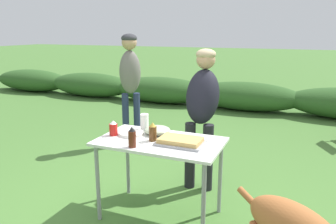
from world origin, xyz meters
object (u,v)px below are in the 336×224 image
folding_table (160,149)px  mixing_bowl (157,130)px  beer_bottle (153,132)px  ketchup_bottle (113,128)px  standing_person_in_olive_jacket (202,103)px  food_tray (180,141)px  plate_stack (131,133)px  bbq_sauce_bottle (132,137)px  paper_cup_stack (144,122)px  standing_person_in_navy_coat (130,75)px

folding_table → mixing_bowl: 0.22m
beer_bottle → ketchup_bottle: bearing=179.9°
mixing_bowl → standing_person_in_olive_jacket: (0.25, 0.61, 0.15)m
food_tray → beer_bottle: beer_bottle is taller
plate_stack → ketchup_bottle: ketchup_bottle is taller
bbq_sauce_bottle → beer_bottle: bbq_sauce_bottle is taller
ketchup_bottle → standing_person_in_olive_jacket: standing_person_in_olive_jacket is taller
food_tray → standing_person_in_olive_jacket: bearing=93.7°
paper_cup_stack → bbq_sauce_bottle: 0.47m
bbq_sauce_bottle → beer_bottle: (0.09, 0.21, -0.00)m
beer_bottle → standing_person_in_navy_coat: bearing=124.3°
food_tray → standing_person_in_olive_jacket: standing_person_in_olive_jacket is taller
food_tray → standing_person_in_navy_coat: size_ratio=0.25×
standing_person_in_navy_coat → paper_cup_stack: bearing=-95.7°
folding_table → bbq_sauce_bottle: bbq_sauce_bottle is taller
folding_table → plate_stack: (-0.31, 0.04, 0.09)m
standing_person_in_olive_jacket → standing_person_in_navy_coat: 1.65m
mixing_bowl → paper_cup_stack: 0.17m
mixing_bowl → bbq_sauce_bottle: bbq_sauce_bottle is taller
food_tray → standing_person_in_olive_jacket: size_ratio=0.27×
standing_person_in_olive_jacket → standing_person_in_navy_coat: size_ratio=0.91×
ketchup_bottle → bbq_sauce_bottle: bearing=-34.3°
beer_bottle → folding_table: bearing=30.1°
food_tray → beer_bottle: 0.26m
standing_person_in_olive_jacket → standing_person_in_navy_coat: bearing=142.8°
plate_stack → paper_cup_stack: bearing=72.7°
ketchup_bottle → standing_person_in_olive_jacket: bearing=52.7°
paper_cup_stack → standing_person_in_navy_coat: (-0.96, 1.47, 0.23)m
mixing_bowl → bbq_sauce_bottle: (-0.04, -0.40, 0.05)m
plate_stack → paper_cup_stack: (0.05, 0.17, 0.07)m
food_tray → ketchup_bottle: ketchup_bottle is taller
standing_person_in_olive_jacket → bbq_sauce_bottle: bearing=-109.9°
food_tray → plate_stack: bearing=173.1°
paper_cup_stack → standing_person_in_olive_jacket: 0.70m
mixing_bowl → ketchup_bottle: size_ratio=1.75×
plate_stack → mixing_bowl: bearing=30.0°
plate_stack → standing_person_in_navy_coat: size_ratio=0.14×
bbq_sauce_bottle → standing_person_in_navy_coat: standing_person_in_navy_coat is taller
folding_table → plate_stack: size_ratio=4.84×
beer_bottle → mixing_bowl: bearing=102.8°
standing_person_in_olive_jacket → mixing_bowl: bearing=-116.1°
bbq_sauce_bottle → ketchup_bottle: 0.38m
paper_cup_stack → beer_bottle: (0.20, -0.24, -0.00)m
food_tray → bbq_sauce_bottle: bbq_sauce_bottle is taller
plate_stack → beer_bottle: size_ratio=1.36×
mixing_bowl → ketchup_bottle: bearing=-152.1°
beer_bottle → standing_person_in_navy_coat: (-1.17, 1.71, 0.23)m
paper_cup_stack → bbq_sauce_bottle: (0.11, -0.46, 0.00)m
mixing_bowl → paper_cup_stack: (-0.16, 0.05, 0.04)m
folding_table → mixing_bowl: mixing_bowl is taller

